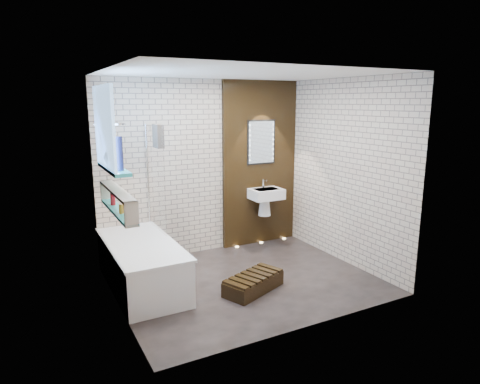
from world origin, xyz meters
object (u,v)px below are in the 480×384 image
led_mirror (261,142)px  bathtub (142,265)px  washbasin (266,198)px  bath_screen (156,178)px  walnut_step (253,284)px

led_mirror → bathtub: bearing=-160.2°
bathtub → washbasin: size_ratio=3.00×
bath_screen → washbasin: bearing=5.8°
bath_screen → walnut_step: 1.87m
bath_screen → led_mirror: size_ratio=2.00×
bathtub → led_mirror: size_ratio=2.49×
bathtub → walnut_step: (1.17, -0.75, -0.20)m
washbasin → bathtub: bearing=-164.0°
bathtub → bath_screen: bearing=51.1°
walnut_step → led_mirror: bearing=56.8°
bath_screen → walnut_step: size_ratio=1.76×
bathtub → walnut_step: bearing=-32.6°
bath_screen → walnut_step: bearing=-55.5°
bathtub → led_mirror: (2.17, 0.78, 1.36)m
walnut_step → bathtub: bearing=147.4°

